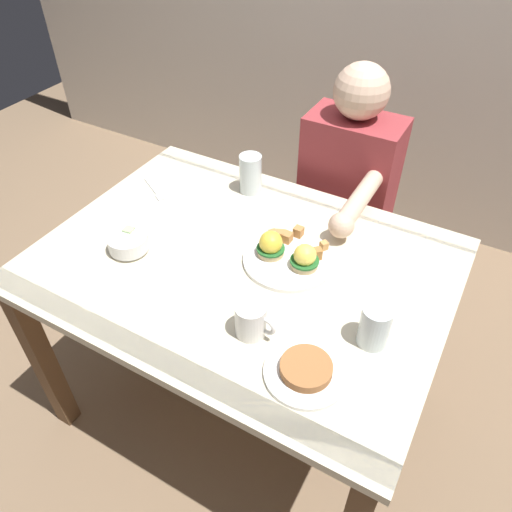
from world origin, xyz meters
The scene contains 10 objects.
ground_plane centered at (0.00, 0.00, 0.00)m, with size 6.00×6.00×0.00m, color #7F664C.
dining_table centered at (0.00, 0.00, 0.63)m, with size 1.20×0.90×0.74m.
eggs_benedict_plate centered at (0.12, 0.07, 0.77)m, with size 0.27×0.27×0.09m.
fruit_bowl centered at (-0.32, -0.13, 0.77)m, with size 0.12×0.12×0.06m.
coffee_mug centered at (0.16, -0.22, 0.79)m, with size 0.11×0.08×0.09m.
fork centered at (-0.45, 0.16, 0.74)m, with size 0.14×0.09×0.00m.
water_glass_near centered at (-0.16, 0.33, 0.80)m, with size 0.08×0.08×0.14m.
water_glass_far centered at (0.44, -0.10, 0.79)m, with size 0.08×0.08×0.12m.
side_plate centered at (0.33, -0.27, 0.75)m, with size 0.20×0.20×0.04m.
diner_person centered at (0.10, 0.60, 0.65)m, with size 0.34×0.54×1.14m.
Camera 1 is at (0.57, -0.92, 1.72)m, focal length 34.36 mm.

